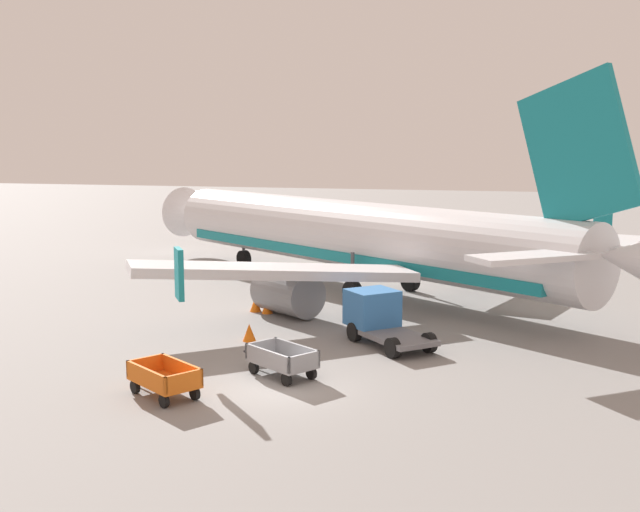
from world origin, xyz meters
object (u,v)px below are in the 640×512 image
(airplane, at_px, (364,237))
(baggage_cart_nearest, at_px, (164,378))
(service_truck_beside_carts, at_px, (378,316))
(traffic_cone_by_carts, at_px, (255,304))
(baggage_cart_second_in_row, at_px, (282,360))
(traffic_cone_mid_apron, at_px, (267,306))
(traffic_cone_near_plane, at_px, (249,332))

(airplane, height_order, baggage_cart_nearest, airplane)
(service_truck_beside_carts, height_order, traffic_cone_by_carts, service_truck_beside_carts)
(baggage_cart_second_in_row, distance_m, traffic_cone_mid_apron, 10.22)
(airplane, relative_size, traffic_cone_mid_apron, 46.34)
(airplane, relative_size, baggage_cart_nearest, 9.78)
(airplane, xyz_separation_m, traffic_cone_mid_apron, (-3.40, -6.44, -2.70))
(airplane, height_order, traffic_cone_mid_apron, airplane)
(traffic_cone_near_plane, bearing_deg, service_truck_beside_carts, 14.43)
(airplane, bearing_deg, baggage_cart_second_in_row, -88.48)
(baggage_cart_nearest, relative_size, traffic_cone_by_carts, 4.56)
(baggage_cart_nearest, distance_m, traffic_cone_near_plane, 7.38)
(service_truck_beside_carts, relative_size, traffic_cone_by_carts, 6.07)
(service_truck_beside_carts, distance_m, traffic_cone_near_plane, 5.42)
(baggage_cart_second_in_row, xyz_separation_m, service_truck_beside_carts, (2.38, 5.64, 0.50))
(baggage_cart_second_in_row, relative_size, service_truck_beside_carts, 0.75)
(baggage_cart_second_in_row, bearing_deg, traffic_cone_near_plane, 123.30)
(baggage_cart_nearest, relative_size, service_truck_beside_carts, 0.75)
(service_truck_beside_carts, distance_m, traffic_cone_by_carts, 8.04)
(service_truck_beside_carts, bearing_deg, baggage_cart_nearest, -121.86)
(airplane, distance_m, traffic_cone_mid_apron, 7.77)
(baggage_cart_nearest, height_order, traffic_cone_near_plane, baggage_cart_nearest)
(baggage_cart_second_in_row, relative_size, traffic_cone_by_carts, 4.55)
(traffic_cone_mid_apron, bearing_deg, baggage_cart_nearest, -86.43)
(traffic_cone_mid_apron, bearing_deg, service_truck_beside_carts, -31.75)
(traffic_cone_by_carts, bearing_deg, traffic_cone_mid_apron, -19.39)
(traffic_cone_near_plane, xyz_separation_m, traffic_cone_mid_apron, (-1.00, 5.18, -0.01))
(airplane, xyz_separation_m, service_truck_beside_carts, (2.80, -10.28, -1.95))
(airplane, distance_m, traffic_cone_near_plane, 12.16)
(baggage_cart_nearest, relative_size, traffic_cone_near_plane, 4.59)
(service_truck_beside_carts, bearing_deg, baggage_cart_second_in_row, -112.85)
(airplane, xyz_separation_m, baggage_cart_second_in_row, (0.42, -15.92, -2.45))
(baggage_cart_nearest, bearing_deg, airplane, 82.16)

